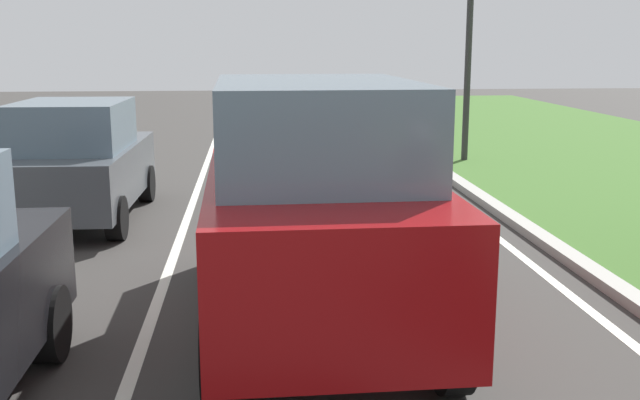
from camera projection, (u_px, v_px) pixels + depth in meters
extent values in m
plane|color=#383533|center=(235.00, 208.00, 11.97)|extent=(60.00, 60.00, 0.00)
cube|color=silver|center=(190.00, 209.00, 11.91)|extent=(0.12, 32.00, 0.01)
cube|color=silver|center=(455.00, 204.00, 12.29)|extent=(0.12, 32.00, 0.01)
cube|color=#9E9B93|center=(485.00, 200.00, 12.33)|extent=(0.24, 48.00, 0.12)
cube|color=maroon|center=(314.00, 227.00, 6.91)|extent=(1.98, 4.53, 1.10)
cube|color=slate|center=(316.00, 127.00, 6.57)|extent=(1.75, 2.73, 0.80)
cylinder|color=black|center=(223.00, 244.00, 8.42)|extent=(0.23, 0.76, 0.76)
cylinder|color=black|center=(376.00, 240.00, 8.61)|extent=(0.23, 0.76, 0.76)
cylinder|color=black|center=(217.00, 354.00, 5.44)|extent=(0.23, 0.76, 0.76)
cylinder|color=black|center=(451.00, 344.00, 5.63)|extent=(0.23, 0.76, 0.76)
cylinder|color=black|center=(50.00, 324.00, 6.19)|extent=(0.22, 0.64, 0.64)
cube|color=#474C51|center=(80.00, 173.00, 11.10)|extent=(1.72, 3.74, 0.80)
cube|color=slate|center=(72.00, 125.00, 10.71)|extent=(1.52, 1.93, 0.68)
cylinder|color=black|center=(54.00, 185.00, 12.36)|extent=(0.23, 0.60, 0.60)
cylinder|color=black|center=(146.00, 183.00, 12.46)|extent=(0.23, 0.60, 0.60)
cylinder|color=black|center=(1.00, 220.00, 9.91)|extent=(0.23, 0.60, 0.60)
cylinder|color=black|center=(116.00, 218.00, 10.01)|extent=(0.23, 0.60, 0.60)
cylinder|color=#2D2D2D|center=(469.00, 46.00, 16.05)|extent=(0.14, 0.14, 5.04)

